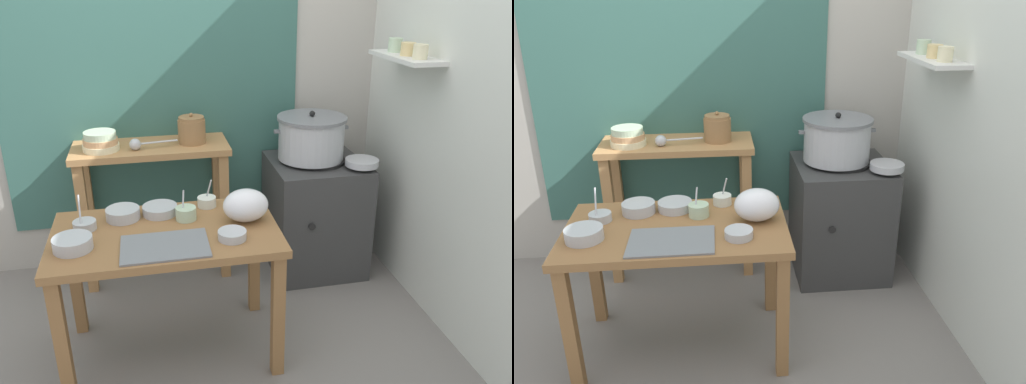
# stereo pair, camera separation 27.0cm
# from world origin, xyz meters

# --- Properties ---
(ground_plane) EXTENTS (9.00, 9.00, 0.00)m
(ground_plane) POSITION_xyz_m (0.00, 0.00, 0.00)
(ground_plane) COLOR gray
(wall_back) EXTENTS (4.40, 0.12, 2.60)m
(wall_back) POSITION_xyz_m (0.08, 1.10, 1.30)
(wall_back) COLOR #B2ADA3
(wall_back) RESTS_ON ground
(wall_right) EXTENTS (0.30, 3.20, 2.60)m
(wall_right) POSITION_xyz_m (1.40, 0.20, 1.30)
(wall_right) COLOR silver
(wall_right) RESTS_ON ground
(prep_table) EXTENTS (1.10, 0.66, 0.72)m
(prep_table) POSITION_xyz_m (-0.15, -0.01, 0.61)
(prep_table) COLOR olive
(prep_table) RESTS_ON ground
(back_shelf_table) EXTENTS (0.96, 0.40, 0.90)m
(back_shelf_table) POSITION_xyz_m (-0.19, 0.83, 0.68)
(back_shelf_table) COLOR #B27F4C
(back_shelf_table) RESTS_ON ground
(stove_block) EXTENTS (0.60, 0.61, 0.78)m
(stove_block) POSITION_xyz_m (0.86, 0.70, 0.38)
(stove_block) COLOR #383838
(stove_block) RESTS_ON ground
(steamer_pot) EXTENTS (0.49, 0.44, 0.31)m
(steamer_pot) POSITION_xyz_m (0.82, 0.72, 0.92)
(steamer_pot) COLOR #B7BABF
(steamer_pot) RESTS_ON stove_block
(clay_pot) EXTENTS (0.17, 0.17, 0.19)m
(clay_pot) POSITION_xyz_m (0.07, 0.83, 0.98)
(clay_pot) COLOR olive
(clay_pot) RESTS_ON back_shelf_table
(bowl_stack_enamel) EXTENTS (0.22, 0.22, 0.12)m
(bowl_stack_enamel) POSITION_xyz_m (-0.48, 0.79, 0.95)
(bowl_stack_enamel) COLOR beige
(bowl_stack_enamel) RESTS_ON back_shelf_table
(ladle) EXTENTS (0.29, 0.08, 0.07)m
(ladle) POSITION_xyz_m (-0.26, 0.75, 0.94)
(ladle) COLOR #B7BABF
(ladle) RESTS_ON back_shelf_table
(serving_tray) EXTENTS (0.40, 0.28, 0.01)m
(serving_tray) POSITION_xyz_m (-0.16, -0.18, 0.72)
(serving_tray) COLOR slate
(serving_tray) RESTS_ON prep_table
(plastic_bag) EXTENTS (0.23, 0.18, 0.17)m
(plastic_bag) POSITION_xyz_m (0.26, 0.02, 0.80)
(plastic_bag) COLOR white
(plastic_bag) RESTS_ON prep_table
(wide_pan) EXTENTS (0.21, 0.21, 0.04)m
(wide_pan) POSITION_xyz_m (1.09, 0.52, 0.80)
(wide_pan) COLOR #B7BABF
(wide_pan) RESTS_ON stove_block
(prep_bowl_0) EXTENTS (0.17, 0.17, 0.06)m
(prep_bowl_0) POSITION_xyz_m (-0.35, 0.17, 0.75)
(prep_bowl_0) COLOR #B7BABF
(prep_bowl_0) RESTS_ON prep_table
(prep_bowl_1) EXTENTS (0.10, 0.10, 0.15)m
(prep_bowl_1) POSITION_xyz_m (-0.04, 0.10, 0.76)
(prep_bowl_1) COLOR #B7D1AD
(prep_bowl_1) RESTS_ON prep_table
(prep_bowl_2) EXTENTS (0.11, 0.11, 0.17)m
(prep_bowl_2) POSITION_xyz_m (-0.54, 0.09, 0.75)
(prep_bowl_2) COLOR #B7BABF
(prep_bowl_2) RESTS_ON prep_table
(prep_bowl_3) EXTENTS (0.14, 0.14, 0.04)m
(prep_bowl_3) POSITION_xyz_m (0.15, -0.16, 0.74)
(prep_bowl_3) COLOR #B7BABF
(prep_bowl_3) RESTS_ON prep_table
(prep_bowl_4) EXTENTS (0.18, 0.18, 0.06)m
(prep_bowl_4) POSITION_xyz_m (-0.57, -0.11, 0.75)
(prep_bowl_4) COLOR #B7BABF
(prep_bowl_4) RESTS_ON prep_table
(prep_bowl_5) EXTENTS (0.10, 0.10, 0.16)m
(prep_bowl_5) POSITION_xyz_m (0.08, 0.23, 0.75)
(prep_bowl_5) COLOR silver
(prep_bowl_5) RESTS_ON prep_table
(prep_bowl_6) EXTENTS (0.18, 0.18, 0.05)m
(prep_bowl_6) POSITION_xyz_m (-0.17, 0.19, 0.75)
(prep_bowl_6) COLOR #B7BABF
(prep_bowl_6) RESTS_ON prep_table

